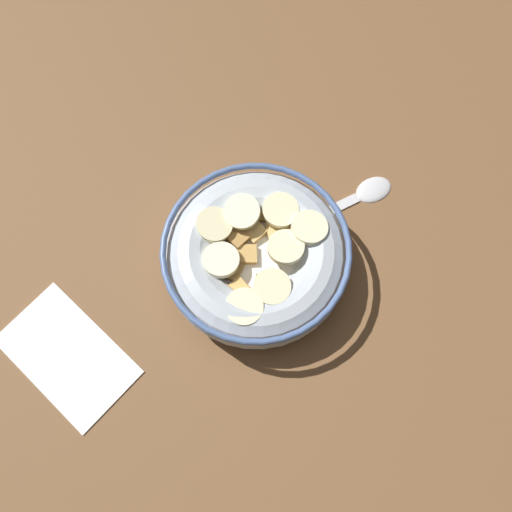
% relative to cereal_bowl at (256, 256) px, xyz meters
% --- Properties ---
extents(ground_plane, '(1.01, 1.01, 0.02)m').
position_rel_cereal_bowl_xyz_m(ground_plane, '(0.00, -0.00, -0.04)').
color(ground_plane, brown).
extents(cereal_bowl, '(0.18, 0.18, 0.06)m').
position_rel_cereal_bowl_xyz_m(cereal_bowl, '(0.00, 0.00, 0.00)').
color(cereal_bowl, '#B2BCC6').
rests_on(cereal_bowl, ground_plane).
extents(spoon, '(0.08, 0.15, 0.01)m').
position_rel_cereal_bowl_xyz_m(spoon, '(0.03, 0.12, -0.03)').
color(spoon, silver).
rests_on(spoon, ground_plane).
extents(folded_napkin, '(0.13, 0.08, 0.00)m').
position_rel_cereal_bowl_xyz_m(folded_napkin, '(-0.08, -0.18, -0.03)').
color(folded_napkin, white).
rests_on(folded_napkin, ground_plane).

